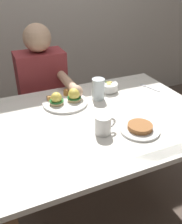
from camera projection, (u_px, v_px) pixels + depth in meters
The scene contains 9 objects.
ground_plane at pixel (97, 207), 1.74m from camera, with size 6.00×6.00×0.00m, color brown.
dining_table at pixel (99, 132), 1.42m from camera, with size 1.20×0.90×0.74m.
eggs_benedict_plate at pixel (66, 100), 1.48m from camera, with size 0.27×0.27×0.09m.
fruit_bowl at pixel (109, 87), 1.63m from camera, with size 0.12×0.12×0.06m.
coffee_mug at pixel (103, 124), 1.20m from camera, with size 0.11×0.08×0.09m.
fork at pixel (149, 87), 1.69m from camera, with size 0.06×0.15×0.00m.
water_glass_near at pixel (98, 90), 1.53m from camera, with size 0.08×0.08×0.13m.
side_plate at pixel (140, 128), 1.24m from camera, with size 0.20×0.20×0.04m.
diner_person at pixel (44, 93), 1.83m from camera, with size 0.34×0.54×1.14m.
Camera 1 is at (-0.51, -1.05, 1.44)m, focal length 39.88 mm.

